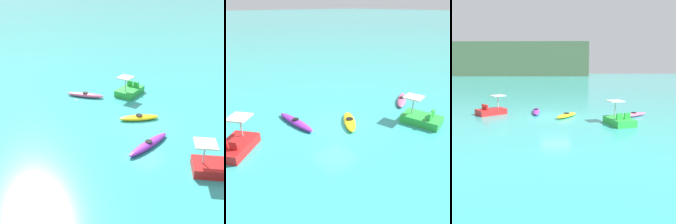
% 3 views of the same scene
% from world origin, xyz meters
% --- Properties ---
extents(ground_plane, '(600.00, 600.00, 0.00)m').
position_xyz_m(ground_plane, '(0.00, 0.00, 0.00)').
color(ground_plane, '#38ADA8').
extents(kayak_yellow, '(2.22, 2.60, 0.37)m').
position_xyz_m(kayak_yellow, '(0.92, -0.38, 0.16)').
color(kayak_yellow, yellow).
rests_on(kayak_yellow, ground_plane).
extents(kayak_pink, '(2.96, 2.10, 0.37)m').
position_xyz_m(kayak_pink, '(6.66, -0.45, 0.16)').
color(kayak_pink, pink).
rests_on(kayak_pink, ground_plane).
extents(kayak_purple, '(0.77, 3.52, 0.37)m').
position_xyz_m(kayak_purple, '(-1.74, 1.88, 0.16)').
color(kayak_purple, purple).
rests_on(kayak_purple, ground_plane).
extents(pedal_boat_red, '(2.82, 2.66, 1.68)m').
position_xyz_m(pedal_boat_red, '(-5.69, 1.38, 0.34)').
color(pedal_boat_red, red).
rests_on(pedal_boat_red, ground_plane).
extents(pedal_boat_green, '(1.97, 2.67, 1.68)m').
position_xyz_m(pedal_boat_green, '(4.53, -3.39, 0.34)').
color(pedal_boat_green, green).
rests_on(pedal_boat_green, ground_plane).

